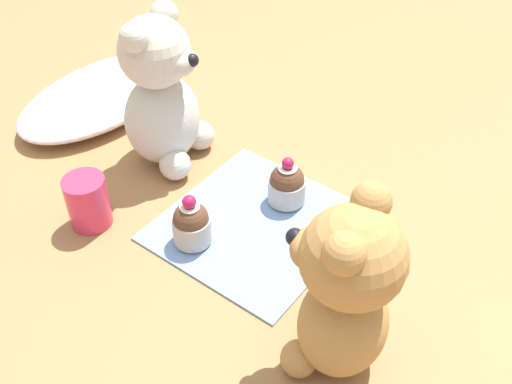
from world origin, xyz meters
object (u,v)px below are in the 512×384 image
at_px(teddy_bear_tan, 345,291).
at_px(cupcake_near_tan_bear, 287,184).
at_px(juice_glass, 88,202).
at_px(cupcake_near_cream_bear, 191,223).
at_px(teddy_bear_cream, 162,96).

xyz_separation_m(teddy_bear_tan, cupcake_near_tan_bear, (0.16, 0.17, -0.07)).
relative_size(teddy_bear_tan, juice_glass, 2.97).
bearing_deg(cupcake_near_tan_bear, teddy_bear_tan, -132.85).
bearing_deg(juice_glass, cupcake_near_cream_bear, -68.64).
bearing_deg(cupcake_near_cream_bear, teddy_bear_cream, 52.68).
relative_size(teddy_bear_tan, cupcake_near_cream_bear, 2.93).
relative_size(teddy_bear_cream, teddy_bear_tan, 1.07).
height_order(cupcake_near_cream_bear, juice_glass, cupcake_near_cream_bear).
relative_size(teddy_bear_tan, cupcake_near_tan_bear, 3.02).
relative_size(cupcake_near_cream_bear, juice_glass, 1.01).
height_order(teddy_bear_tan, cupcake_near_tan_bear, teddy_bear_tan).
distance_m(teddy_bear_tan, cupcake_near_cream_bear, 0.23).
bearing_deg(cupcake_near_cream_bear, cupcake_near_tan_bear, -21.09).
distance_m(teddy_bear_cream, cupcake_near_cream_bear, 0.19).
bearing_deg(cupcake_near_tan_bear, teddy_bear_cream, 95.95).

